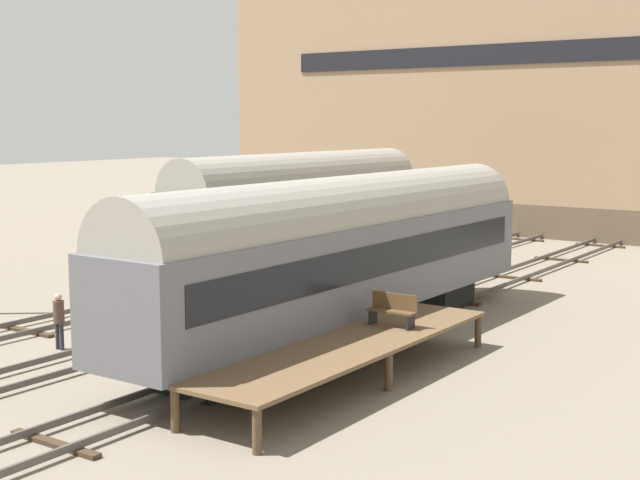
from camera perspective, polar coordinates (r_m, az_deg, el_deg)
The scene contains 10 objects.
ground_plane at distance 28.69m, azimuth -8.10°, elevation -5.90°, with size 200.00×200.00×0.00m, color slate.
track_left at distance 31.80m, azimuth -14.03°, elevation -4.46°, with size 2.60×60.00×0.26m.
track_middle at distance 28.66m, azimuth -8.11°, elevation -5.62°, with size 2.60×60.00×0.26m.
track_right at distance 25.91m, azimuth -0.80°, elevation -6.97°, with size 2.60×60.00×0.26m.
train_car_green at distance 40.24m, azimuth -1.15°, elevation 2.41°, with size 2.89×16.02×5.28m.
train_car_grey at distance 27.03m, azimuth 1.71°, elevation -0.43°, with size 2.90×18.70×5.05m.
station_platform at distance 22.90m, azimuth 1.98°, elevation -6.80°, with size 2.56×10.76×1.06m.
bench at distance 24.63m, azimuth 4.69°, elevation -4.41°, with size 1.40×0.40×0.91m.
person_worker at distance 27.24m, azimuth -16.37°, elevation -4.69°, with size 0.32×0.32×1.68m.
warehouse_building at distance 59.05m, azimuth 12.56°, elevation 10.21°, with size 36.36×11.95×19.05m.
Camera 1 is at (19.05, -20.39, 6.67)m, focal length 50.00 mm.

